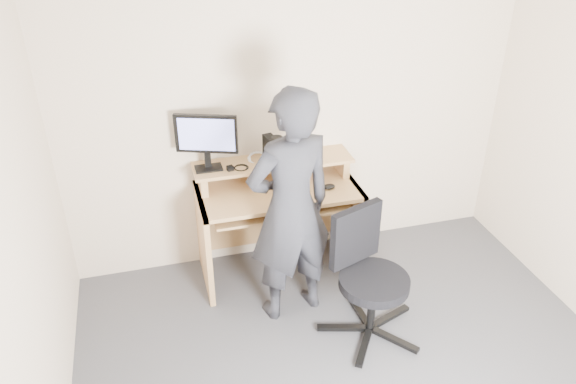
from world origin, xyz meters
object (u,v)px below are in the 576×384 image
monitor (206,137)px  person (290,209)px  desk (276,207)px  office_chair (367,271)px

monitor → person: size_ratio=0.25×
monitor → desk: bearing=12.5°
desk → office_chair: 0.96m
desk → office_chair: office_chair is taller
office_chair → monitor: bearing=113.7°
office_chair → person: bearing=123.0°
office_chair → desk: bearing=95.0°
person → monitor: bearing=-65.4°
office_chair → person: size_ratio=0.52×
monitor → person: (0.45, -0.60, -0.31)m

